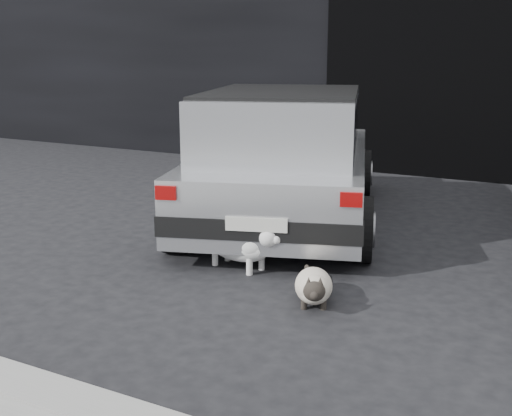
% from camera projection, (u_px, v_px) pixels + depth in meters
% --- Properties ---
extents(ground, '(80.00, 80.00, 0.00)m').
position_uv_depth(ground, '(258.00, 253.00, 5.35)').
color(ground, black).
rests_on(ground, ground).
extents(garage_opening, '(4.00, 0.10, 2.60)m').
position_uv_depth(garage_opening, '(478.00, 78.00, 8.00)').
color(garage_opening, black).
rests_on(garage_opening, ground).
extents(silver_hatchback, '(2.57, 3.78, 1.28)m').
position_uv_depth(silver_hatchback, '(284.00, 151.00, 6.18)').
color(silver_hatchback, silver).
rests_on(silver_hatchback, ground).
extents(cat_siamese, '(0.44, 0.69, 0.26)m').
position_uv_depth(cat_siamese, '(314.00, 286.00, 4.26)').
color(cat_siamese, beige).
rests_on(cat_siamese, ground).
extents(cat_white, '(0.87, 0.40, 0.41)m').
position_uv_depth(cat_white, '(242.00, 244.00, 4.91)').
color(cat_white, white).
rests_on(cat_white, ground).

